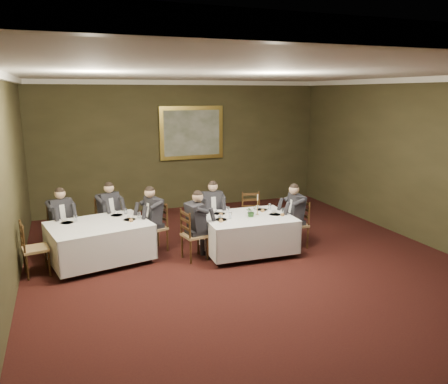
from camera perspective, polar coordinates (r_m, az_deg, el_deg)
ground at (r=8.02m, az=4.45°, el=-10.55°), size 10.00×10.00×0.00m
ceiling at (r=7.37m, az=4.93°, el=15.31°), size 8.00×10.00×0.10m
back_wall at (r=12.16m, az=-5.41°, el=6.05°), size 8.00×0.10×3.50m
left_wall at (r=6.86m, az=-27.20°, el=-0.61°), size 0.10×10.00×3.50m
right_wall at (r=9.86m, az=26.26°, el=3.20°), size 0.10×10.00×3.50m
crown_molding at (r=7.36m, az=4.92°, el=14.84°), size 8.00×10.00×0.12m
table_main at (r=8.84m, az=3.07°, el=-5.14°), size 1.80×1.39×0.67m
table_second at (r=8.69m, az=-15.96°, el=-5.97°), size 2.06×1.73×0.67m
chair_main_backleft at (r=9.56m, az=-1.60°, el=-4.78°), size 0.46×0.44×1.00m
diner_main_backleft at (r=9.48m, az=-1.59°, el=-3.49°), size 0.43×0.50×1.35m
chair_main_backright at (r=9.86m, az=3.67°, el=-4.24°), size 0.52×0.51×1.00m
chair_main_endleft at (r=8.56m, az=-3.93°, el=-6.93°), size 0.49×0.51×1.00m
diner_main_endleft at (r=8.49m, az=-3.88°, el=-5.47°), size 0.54×0.48×1.35m
chair_main_endright at (r=9.35m, az=9.44°, el=-5.37°), size 0.46×0.48×1.00m
diner_main_endright at (r=9.27m, az=9.43°, el=-4.03°), size 0.52×0.45×1.35m
chair_sec_backleft at (r=9.49m, az=-20.37°, el=-5.74°), size 0.55×0.54×1.00m
diner_sec_backleft at (r=9.41m, az=-20.45°, el=-4.44°), size 0.53×0.58×1.35m
chair_sec_backright at (r=9.72m, az=-14.76°, el=-4.91°), size 0.58×0.57×1.00m
diner_sec_backright at (r=9.64m, az=-14.80°, el=-3.64°), size 0.57×0.60×1.35m
chair_sec_endright at (r=9.10m, az=-8.94°, el=-5.85°), size 0.53×0.54×1.00m
diner_sec_endright at (r=9.03m, az=-9.05°, el=-4.49°), size 0.57×0.52×1.35m
chair_sec_endleft at (r=8.52m, az=-23.36°, el=-8.11°), size 0.49×0.51×1.00m
centerpiece at (r=8.70m, az=3.55°, el=-2.47°), size 0.26×0.25×0.24m
candlestick at (r=8.85m, az=4.39°, el=-1.94°), size 0.06×0.06×0.43m
place_setting_table_main at (r=8.96m, az=-0.35°, el=-2.56°), size 0.33×0.31×0.14m
place_setting_table_second at (r=8.85m, az=-19.50°, el=-3.52°), size 0.33×0.31×0.14m
painting at (r=12.12m, az=-4.25°, el=7.71°), size 1.79×0.09×1.45m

